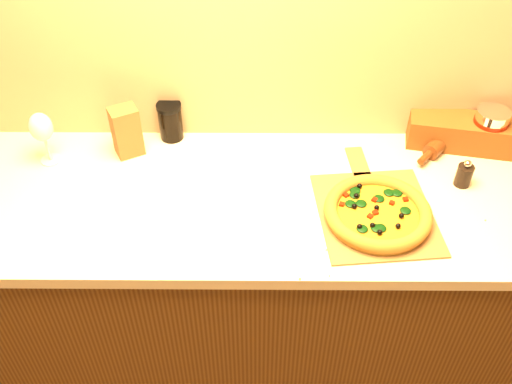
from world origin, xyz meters
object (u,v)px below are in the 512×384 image
pepper_grinder (464,175)px  wine_glass (41,128)px  pizza (378,213)px  coffee_canister (488,129)px  dark_jar (170,121)px  pizza_peel (374,210)px  rolling_pin (449,134)px

pepper_grinder → wine_glass: (-1.35, 0.11, 0.09)m
pizza → pepper_grinder: size_ratio=3.30×
coffee_canister → wine_glass: size_ratio=0.82×
pepper_grinder → wine_glass: 1.36m
pepper_grinder → dark_jar: size_ratio=0.71×
pizza_peel → wine_glass: bearing=161.9°
pizza_peel → coffee_canister: coffee_canister is taller
pizza_peel → wine_glass: wine_glass is taller
pepper_grinder → wine_glass: size_ratio=0.52×
coffee_canister → wine_glass: 1.48m
pizza → wine_glass: bearing=165.5°
pepper_grinder → dark_jar: bearing=165.8°
pepper_grinder → rolling_pin: size_ratio=0.31×
pepper_grinder → dark_jar: (-0.96, 0.24, 0.03)m
pizza_peel → pepper_grinder: 0.33m
coffee_canister → pepper_grinder: bearing=-122.7°
pizza_peel → pepper_grinder: size_ratio=5.44×
pizza → rolling_pin: (0.31, 0.39, -0.00)m
dark_jar → pizza: bearing=-31.4°
pizza_peel → rolling_pin: rolling_pin is taller
pizza → dark_jar: size_ratio=2.34×
rolling_pin → wine_glass: (-1.36, -0.12, 0.11)m
pepper_grinder → dark_jar: dark_jar is taller
dark_jar → pepper_grinder: bearing=-14.2°
wine_glass → pepper_grinder: bearing=-4.7°
pizza → coffee_canister: coffee_canister is taller
wine_glass → dark_jar: (0.39, 0.13, -0.06)m
rolling_pin → coffee_canister: bearing=-19.6°
coffee_canister → dark_jar: bearing=177.1°
rolling_pin → dark_jar: dark_jar is taller
pepper_grinder → coffee_canister: bearing=57.3°
pizza_peel → rolling_pin: (0.31, 0.35, 0.02)m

